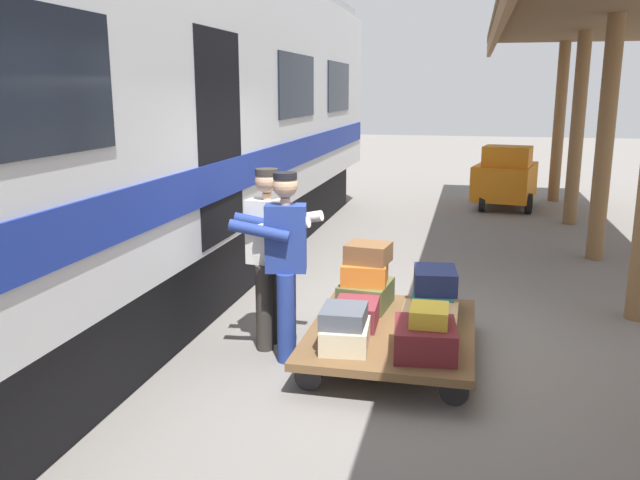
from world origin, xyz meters
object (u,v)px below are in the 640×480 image
(suitcase_burgundy_valise, at_px, (356,313))
(suitcase_olive_duffel, at_px, (366,294))
(suitcase_yellow_case, at_px, (429,315))
(suitcase_brown_leather, at_px, (368,253))
(luggage_cart, at_px, (392,332))
(baggage_tug, at_px, (505,178))
(porter_in_overalls, at_px, (284,259))
(suitcase_tan_vintage, at_px, (429,321))
(suitcase_teal_softside, at_px, (433,301))
(train_car, at_px, (80,124))
(suitcase_cream_canvas, at_px, (345,336))
(suitcase_maroon_trunk, at_px, (425,339))
(suitcase_orange_carryall, at_px, (365,273))
(porter_by_door, at_px, (270,252))
(suitcase_slate_roller, at_px, (344,316))

(suitcase_burgundy_valise, bearing_deg, suitcase_olive_duffel, -90.00)
(suitcase_yellow_case, relative_size, suitcase_brown_leather, 0.91)
(luggage_cart, xyz_separation_m, baggage_tug, (-1.33, -8.36, 0.37))
(porter_in_overalls, distance_m, baggage_tug, 8.84)
(suitcase_tan_vintage, distance_m, suitcase_brown_leather, 0.96)
(suitcase_teal_softside, bearing_deg, train_car, 2.87)
(suitcase_cream_canvas, bearing_deg, suitcase_maroon_trunk, 180.00)
(suitcase_orange_carryall, xyz_separation_m, baggage_tug, (-1.66, -7.85, -0.02))
(suitcase_olive_duffel, bearing_deg, suitcase_brown_leather, -164.34)
(suitcase_maroon_trunk, xyz_separation_m, suitcase_orange_carryall, (0.67, -1.05, 0.22))
(suitcase_maroon_trunk, bearing_deg, porter_by_door, -21.89)
(suitcase_brown_leather, bearing_deg, suitcase_burgundy_valise, 88.13)
(suitcase_teal_softside, height_order, suitcase_burgundy_valise, suitcase_burgundy_valise)
(suitcase_burgundy_valise, bearing_deg, porter_in_overalls, 15.24)
(suitcase_maroon_trunk, relative_size, suitcase_orange_carryall, 1.32)
(suitcase_olive_duffel, bearing_deg, suitcase_teal_softside, 180.00)
(suitcase_cream_canvas, bearing_deg, baggage_tug, -100.54)
(train_car, bearing_deg, suitcase_cream_canvas, 162.66)
(suitcase_cream_canvas, relative_size, porter_by_door, 0.31)
(suitcase_maroon_trunk, height_order, suitcase_brown_leather, suitcase_brown_leather)
(suitcase_orange_carryall, height_order, porter_in_overalls, porter_in_overalls)
(porter_in_overalls, bearing_deg, luggage_cart, -169.84)
(suitcase_burgundy_valise, bearing_deg, suitcase_slate_roller, 88.42)
(suitcase_teal_softside, bearing_deg, luggage_cart, 58.79)
(suitcase_teal_softside, bearing_deg, suitcase_maroon_trunk, 90.00)
(suitcase_olive_duffel, bearing_deg, suitcase_cream_canvas, 90.00)
(porter_by_door, bearing_deg, suitcase_cream_canvas, 144.28)
(suitcase_orange_carryall, relative_size, suitcase_yellow_case, 1.17)
(suitcase_cream_canvas, xyz_separation_m, suitcase_slate_roller, (0.01, -0.00, 0.17))
(suitcase_tan_vintage, bearing_deg, suitcase_brown_leather, -40.57)
(suitcase_cream_canvas, distance_m, suitcase_brown_leather, 1.18)
(train_car, height_order, suitcase_olive_duffel, train_car)
(train_car, height_order, suitcase_orange_carryall, train_car)
(suitcase_burgundy_valise, distance_m, suitcase_slate_roller, 0.56)
(suitcase_tan_vintage, height_order, suitcase_burgundy_valise, suitcase_burgundy_valise)
(train_car, distance_m, suitcase_teal_softside, 3.93)
(suitcase_yellow_case, bearing_deg, train_car, -13.72)
(suitcase_maroon_trunk, distance_m, suitcase_olive_duffel, 1.27)
(suitcase_teal_softside, bearing_deg, suitcase_brown_leather, -0.45)
(suitcase_teal_softside, bearing_deg, suitcase_slate_roller, 58.13)
(luggage_cart, distance_m, suitcase_brown_leather, 0.86)
(suitcase_burgundy_valise, xyz_separation_m, suitcase_brown_leather, (-0.02, -0.55, 0.44))
(suitcase_olive_duffel, distance_m, suitcase_teal_softside, 0.66)
(porter_in_overalls, xyz_separation_m, porter_by_door, (0.20, -0.23, 0.00))
(porter_by_door, distance_m, baggage_tug, 8.67)
(train_car, distance_m, suitcase_tan_vintage, 3.95)
(suitcase_teal_softside, relative_size, suitcase_burgundy_valise, 1.15)
(train_car, relative_size, suitcase_slate_roller, 37.54)
(luggage_cart, distance_m, porter_by_door, 1.34)
(suitcase_cream_canvas, relative_size, suitcase_orange_carryall, 1.22)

